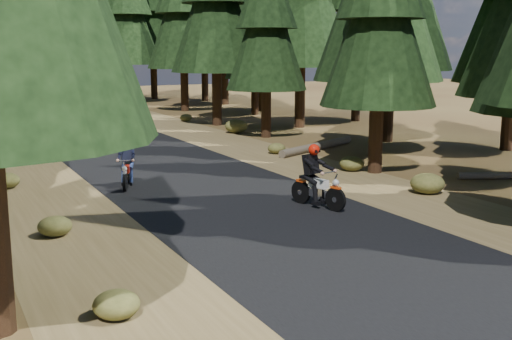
# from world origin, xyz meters

# --- Properties ---
(ground) EXTENTS (120.00, 120.00, 0.00)m
(ground) POSITION_xyz_m (0.00, 0.00, 0.00)
(ground) COLOR #4B331A
(ground) RESTS_ON ground
(road) EXTENTS (6.00, 100.00, 0.01)m
(road) POSITION_xyz_m (0.00, 5.00, 0.01)
(road) COLOR black
(road) RESTS_ON ground
(shoulder_l) EXTENTS (3.20, 100.00, 0.01)m
(shoulder_l) POSITION_xyz_m (-4.60, 5.00, 0.00)
(shoulder_l) COLOR brown
(shoulder_l) RESTS_ON ground
(shoulder_r) EXTENTS (3.20, 100.00, 0.01)m
(shoulder_r) POSITION_xyz_m (4.60, 5.00, 0.00)
(shoulder_r) COLOR brown
(shoulder_r) RESTS_ON ground
(log_near) EXTENTS (4.84, 2.58, 0.32)m
(log_near) POSITION_xyz_m (7.01, 9.57, 0.16)
(log_near) COLOR #4C4233
(log_near) RESTS_ON ground
(understory_shrubs) EXTENTS (15.27, 32.72, 0.68)m
(understory_shrubs) POSITION_xyz_m (1.30, 8.08, 0.27)
(understory_shrubs) COLOR #474C1E
(understory_shrubs) RESTS_ON ground
(rider_lead) EXTENTS (1.05, 1.95, 1.66)m
(rider_lead) POSITION_xyz_m (1.67, 1.19, 0.56)
(rider_lead) COLOR white
(rider_lead) RESTS_ON road
(rider_follow) EXTENTS (1.11, 1.73, 1.49)m
(rider_follow) POSITION_xyz_m (-2.10, 5.90, 0.50)
(rider_follow) COLOR #97160A
(rider_follow) RESTS_ON road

